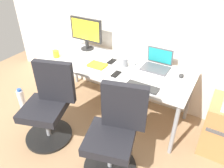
% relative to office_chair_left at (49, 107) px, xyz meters
% --- Properties ---
extents(ground_plane, '(5.28, 5.28, 0.00)m').
position_rel_office_chair_left_xyz_m(ground_plane, '(0.40, 0.76, -0.42)').
color(ground_plane, '#9E7A56').
extents(back_wall, '(4.40, 0.04, 2.60)m').
position_rel_office_chair_left_xyz_m(back_wall, '(0.40, 1.20, 0.88)').
color(back_wall, silver).
rests_on(back_wall, ground).
extents(desk, '(1.89, 0.74, 0.70)m').
position_rel_office_chair_left_xyz_m(desk, '(0.40, 0.76, 0.22)').
color(desk, silver).
rests_on(desk, ground).
extents(office_chair_left, '(0.56, 0.56, 0.94)m').
position_rel_office_chair_left_xyz_m(office_chair_left, '(0.00, 0.00, 0.00)').
color(office_chair_left, black).
rests_on(office_chair_left, ground).
extents(office_chair_right, '(0.54, 0.54, 0.94)m').
position_rel_office_chair_left_xyz_m(office_chair_right, '(0.84, 0.00, 0.00)').
color(office_chair_right, black).
rests_on(office_chair_right, ground).
extents(water_bottle_on_floor, '(0.09, 0.09, 0.31)m').
position_rel_office_chair_left_xyz_m(water_bottle_on_floor, '(-0.72, 0.16, -0.28)').
color(water_bottle_on_floor, white).
rests_on(water_bottle_on_floor, ground).
extents(desktop_monitor, '(0.48, 0.18, 0.43)m').
position_rel_office_chair_left_xyz_m(desktop_monitor, '(-0.16, 0.98, 0.53)').
color(desktop_monitor, '#262626').
rests_on(desktop_monitor, desk).
extents(open_laptop, '(0.31, 0.26, 0.23)m').
position_rel_office_chair_left_xyz_m(open_laptop, '(0.87, 0.96, 0.33)').
color(open_laptop, '#4C4C51').
rests_on(open_laptop, desk).
extents(keyboard_by_monitor, '(0.34, 0.12, 0.02)m').
position_rel_office_chair_left_xyz_m(keyboard_by_monitor, '(-0.12, 0.65, 0.29)').
color(keyboard_by_monitor, silver).
rests_on(keyboard_by_monitor, desk).
extents(keyboard_by_laptop, '(0.34, 0.12, 0.02)m').
position_rel_office_chair_left_xyz_m(keyboard_by_laptop, '(0.89, 0.48, 0.29)').
color(keyboard_by_laptop, '#2D2D2D').
rests_on(keyboard_by_laptop, desk).
extents(mouse_by_monitor, '(0.06, 0.10, 0.03)m').
position_rel_office_chair_left_xyz_m(mouse_by_monitor, '(1.18, 0.89, 0.29)').
color(mouse_by_monitor, '#2D2D2D').
rests_on(mouse_by_monitor, desk).
extents(mouse_by_laptop, '(0.06, 0.10, 0.03)m').
position_rel_office_chair_left_xyz_m(mouse_by_laptop, '(0.60, 0.92, 0.29)').
color(mouse_by_laptop, '#B7B7B7').
rests_on(mouse_by_laptop, desk).
extents(coffee_mug, '(0.08, 0.08, 0.09)m').
position_rel_office_chair_left_xyz_m(coffee_mug, '(-0.35, 0.57, 0.32)').
color(coffee_mug, yellow).
rests_on(coffee_mug, desk).
extents(pen_cup, '(0.07, 0.07, 0.10)m').
position_rel_office_chair_left_xyz_m(pen_cup, '(0.53, 0.79, 0.33)').
color(pen_cup, slate).
rests_on(pen_cup, desk).
extents(phone_near_laptop, '(0.07, 0.14, 0.01)m').
position_rel_office_chair_left_xyz_m(phone_near_laptop, '(0.33, 0.82, 0.28)').
color(phone_near_laptop, black).
rests_on(phone_near_laptop, desk).
extents(phone_near_monitor, '(0.07, 0.14, 0.01)m').
position_rel_office_chair_left_xyz_m(phone_near_monitor, '(0.53, 0.58, 0.28)').
color(phone_near_monitor, black).
rests_on(phone_near_monitor, desk).
extents(notebook, '(0.21, 0.15, 0.03)m').
position_rel_office_chair_left_xyz_m(notebook, '(0.24, 0.63, 0.29)').
color(notebook, yellow).
rests_on(notebook, desk).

